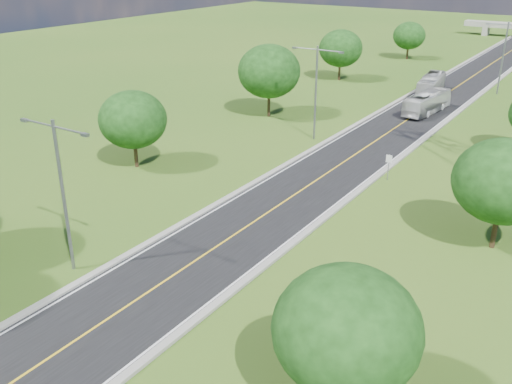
# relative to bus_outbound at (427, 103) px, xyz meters

# --- Properties ---
(ground) EXTENTS (260.00, 260.00, 0.00)m
(ground) POSITION_rel_bus_outbound_xyz_m (-0.90, -2.03, -1.40)
(ground) COLOR #315A19
(ground) RESTS_ON ground
(road) EXTENTS (8.00, 150.00, 0.06)m
(road) POSITION_rel_bus_outbound_xyz_m (-0.90, 3.97, -1.37)
(road) COLOR black
(road) RESTS_ON ground
(curb_left) EXTENTS (0.50, 150.00, 0.22)m
(curb_left) POSITION_rel_bus_outbound_xyz_m (-5.15, 3.97, -1.29)
(curb_left) COLOR gray
(curb_left) RESTS_ON ground
(curb_right) EXTENTS (0.50, 150.00, 0.22)m
(curb_right) POSITION_rel_bus_outbound_xyz_m (3.35, 3.97, -1.29)
(curb_right) COLOR gray
(curb_right) RESTS_ON ground
(speed_limit_sign) EXTENTS (0.55, 0.09, 2.40)m
(speed_limit_sign) POSITION_rel_bus_outbound_xyz_m (4.30, -24.04, 0.20)
(speed_limit_sign) COLOR slate
(speed_limit_sign) RESTS_ON ground
(streetlight_near_left) EXTENTS (5.90, 0.25, 10.00)m
(streetlight_near_left) POSITION_rel_bus_outbound_xyz_m (-6.90, -50.03, 4.54)
(streetlight_near_left) COLOR slate
(streetlight_near_left) RESTS_ON ground
(streetlight_mid_left) EXTENTS (5.90, 0.25, 10.00)m
(streetlight_mid_left) POSITION_rel_bus_outbound_xyz_m (-6.90, -17.03, 4.54)
(streetlight_mid_left) COLOR slate
(streetlight_mid_left) RESTS_ON ground
(streetlight_far_right) EXTENTS (5.90, 0.25, 10.00)m
(streetlight_far_right) POSITION_rel_bus_outbound_xyz_m (5.10, 15.97, 4.54)
(streetlight_far_right) COLOR slate
(streetlight_far_right) RESTS_ON ground
(tree_lb) EXTENTS (6.30, 6.30, 7.33)m
(tree_lb) POSITION_rel_bus_outbound_xyz_m (-16.90, -34.03, 3.24)
(tree_lb) COLOR black
(tree_lb) RESTS_ON ground
(tree_lc) EXTENTS (7.56, 7.56, 8.79)m
(tree_lc) POSITION_rel_bus_outbound_xyz_m (-15.90, -12.03, 4.17)
(tree_lc) COLOR black
(tree_lc) RESTS_ON ground
(tree_ld) EXTENTS (6.72, 6.72, 7.82)m
(tree_ld) POSITION_rel_bus_outbound_xyz_m (-17.90, 11.97, 3.55)
(tree_ld) COLOR black
(tree_ld) RESTS_ON ground
(tree_le) EXTENTS (5.88, 5.88, 6.84)m
(tree_le) POSITION_rel_bus_outbound_xyz_m (-15.40, 35.97, 2.93)
(tree_le) COLOR black
(tree_le) RESTS_ON ground
(tree_ra) EXTENTS (6.30, 6.30, 7.33)m
(tree_ra) POSITION_rel_bus_outbound_xyz_m (13.10, -52.03, 3.24)
(tree_ra) COLOR black
(tree_ra) RESTS_ON ground
(tree_rb) EXTENTS (6.72, 6.72, 7.82)m
(tree_rb) POSITION_rel_bus_outbound_xyz_m (15.10, -32.03, 3.55)
(tree_rb) COLOR black
(tree_rb) RESTS_ON ground
(bus_outbound) EXTENTS (3.27, 9.83, 2.69)m
(bus_outbound) POSITION_rel_bus_outbound_xyz_m (0.00, 0.00, 0.00)
(bus_outbound) COLOR silver
(bus_outbound) RESTS_ON road
(bus_inbound) EXTENTS (3.63, 10.26, 2.80)m
(bus_inbound) POSITION_rel_bus_outbound_xyz_m (-2.74, 10.18, 0.06)
(bus_inbound) COLOR silver
(bus_inbound) RESTS_ON road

